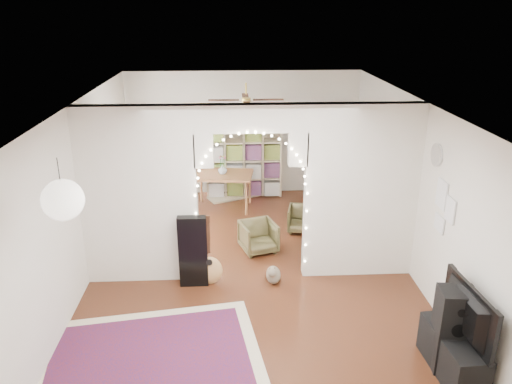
{
  "coord_description": "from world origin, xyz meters",
  "views": [
    {
      "loc": [
        -0.3,
        -6.91,
        3.99
      ],
      "look_at": [
        0.09,
        0.3,
        1.28
      ],
      "focal_mm": 35.0,
      "sensor_mm": 36.0,
      "label": 1
    }
  ],
  "objects_px": {
    "floor_speaker": "(453,330)",
    "dining_chair_right": "(302,219)",
    "acoustic_guitar": "(209,259)",
    "media_console": "(453,354)",
    "bookcase": "(244,159)",
    "dining_table": "(223,177)",
    "dining_chair_left": "(258,237)"
  },
  "relations": [
    {
      "from": "bookcase",
      "to": "dining_table",
      "type": "relative_size",
      "value": 1.28
    },
    {
      "from": "floor_speaker",
      "to": "dining_chair_right",
      "type": "height_order",
      "value": "floor_speaker"
    },
    {
      "from": "media_console",
      "to": "dining_chair_left",
      "type": "height_order",
      "value": "dining_chair_left"
    },
    {
      "from": "acoustic_guitar",
      "to": "dining_chair_left",
      "type": "bearing_deg",
      "value": 51.08
    },
    {
      "from": "acoustic_guitar",
      "to": "floor_speaker",
      "type": "bearing_deg",
      "value": -37.07
    },
    {
      "from": "bookcase",
      "to": "dining_chair_left",
      "type": "distance_m",
      "value": 2.76
    },
    {
      "from": "bookcase",
      "to": "dining_table",
      "type": "height_order",
      "value": "bookcase"
    },
    {
      "from": "dining_table",
      "to": "dining_chair_right",
      "type": "bearing_deg",
      "value": -31.17
    },
    {
      "from": "bookcase",
      "to": "media_console",
      "type": "bearing_deg",
      "value": -93.2
    },
    {
      "from": "acoustic_guitar",
      "to": "dining_chair_right",
      "type": "height_order",
      "value": "acoustic_guitar"
    },
    {
      "from": "floor_speaker",
      "to": "dining_chair_left",
      "type": "relative_size",
      "value": 1.76
    },
    {
      "from": "acoustic_guitar",
      "to": "media_console",
      "type": "distance_m",
      "value": 3.54
    },
    {
      "from": "media_console",
      "to": "bookcase",
      "type": "relative_size",
      "value": 0.6
    },
    {
      "from": "dining_chair_right",
      "to": "acoustic_guitar",
      "type": "bearing_deg",
      "value": -120.44
    },
    {
      "from": "dining_table",
      "to": "media_console",
      "type": "bearing_deg",
      "value": -54.55
    },
    {
      "from": "floor_speaker",
      "to": "dining_chair_right",
      "type": "bearing_deg",
      "value": 113.55
    },
    {
      "from": "bookcase",
      "to": "dining_chair_right",
      "type": "xyz_separation_m",
      "value": [
        1.02,
        -1.93,
        -0.6
      ]
    },
    {
      "from": "media_console",
      "to": "dining_chair_right",
      "type": "xyz_separation_m",
      "value": [
        -1.18,
        3.93,
        -0.01
      ]
    },
    {
      "from": "media_console",
      "to": "dining_table",
      "type": "bearing_deg",
      "value": 114.32
    },
    {
      "from": "floor_speaker",
      "to": "media_console",
      "type": "relative_size",
      "value": 1.03
    },
    {
      "from": "dining_table",
      "to": "acoustic_guitar",
      "type": "bearing_deg",
      "value": -85.36
    },
    {
      "from": "dining_chair_left",
      "to": "dining_chair_right",
      "type": "height_order",
      "value": "dining_chair_left"
    },
    {
      "from": "bookcase",
      "to": "dining_table",
      "type": "distance_m",
      "value": 0.87
    },
    {
      "from": "media_console",
      "to": "dining_table",
      "type": "xyz_separation_m",
      "value": [
        -2.66,
        5.13,
        0.43
      ]
    },
    {
      "from": "acoustic_guitar",
      "to": "floor_speaker",
      "type": "xyz_separation_m",
      "value": [
        2.84,
        -2.02,
        0.09
      ]
    },
    {
      "from": "acoustic_guitar",
      "to": "dining_table",
      "type": "relative_size",
      "value": 0.74
    },
    {
      "from": "acoustic_guitar",
      "to": "media_console",
      "type": "relative_size",
      "value": 0.96
    },
    {
      "from": "bookcase",
      "to": "dining_chair_left",
      "type": "xyz_separation_m",
      "value": [
        0.16,
        -2.7,
        -0.57
      ]
    },
    {
      "from": "bookcase",
      "to": "acoustic_guitar",
      "type": "bearing_deg",
      "value": -123.47
    },
    {
      "from": "acoustic_guitar",
      "to": "media_console",
      "type": "xyz_separation_m",
      "value": [
        2.84,
        -2.1,
        -0.17
      ]
    },
    {
      "from": "bookcase",
      "to": "dining_chair_left",
      "type": "relative_size",
      "value": 2.86
    },
    {
      "from": "dining_chair_right",
      "to": "dining_chair_left",
      "type": "bearing_deg",
      "value": -126.31
    }
  ]
}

